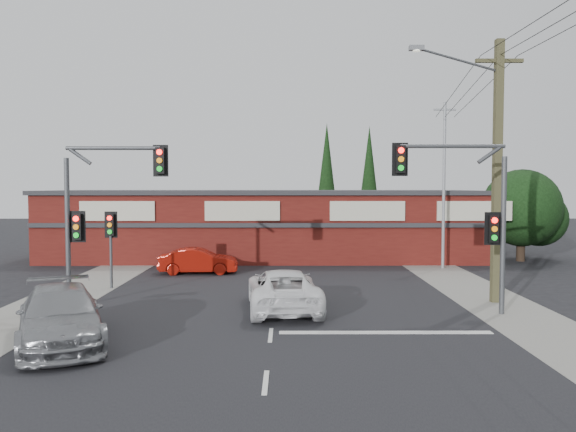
{
  "coord_description": "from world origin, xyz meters",
  "views": [
    {
      "loc": [
        0.48,
        -18.38,
        4.46
      ],
      "look_at": [
        0.53,
        3.0,
        3.34
      ],
      "focal_mm": 35.0,
      "sensor_mm": 36.0,
      "label": 1
    }
  ],
  "objects_px": {
    "white_suv": "(283,290)",
    "shop_building": "(263,223)",
    "silver_suv": "(60,316)",
    "utility_pole": "(494,162)",
    "red_sedan": "(198,261)"
  },
  "relations": [
    {
      "from": "white_suv",
      "to": "shop_building",
      "type": "relative_size",
      "value": 0.19
    },
    {
      "from": "silver_suv",
      "to": "utility_pole",
      "type": "distance_m",
      "value": 16.05
    },
    {
      "from": "silver_suv",
      "to": "red_sedan",
      "type": "distance_m",
      "value": 12.95
    },
    {
      "from": "red_sedan",
      "to": "shop_building",
      "type": "bearing_deg",
      "value": -27.43
    },
    {
      "from": "shop_building",
      "to": "utility_pole",
      "type": "xyz_separation_m",
      "value": [
        9.36,
        -14.0,
        3.26
      ]
    },
    {
      "from": "shop_building",
      "to": "silver_suv",
      "type": "bearing_deg",
      "value": -104.18
    },
    {
      "from": "silver_suv",
      "to": "red_sedan",
      "type": "bearing_deg",
      "value": 58.51
    },
    {
      "from": "silver_suv",
      "to": "white_suv",
      "type": "bearing_deg",
      "value": 11.53
    },
    {
      "from": "white_suv",
      "to": "silver_suv",
      "type": "distance_m",
      "value": 7.67
    },
    {
      "from": "white_suv",
      "to": "utility_pole",
      "type": "height_order",
      "value": "utility_pole"
    },
    {
      "from": "utility_pole",
      "to": "silver_suv",
      "type": "bearing_deg",
      "value": -158.59
    },
    {
      "from": "red_sedan",
      "to": "shop_building",
      "type": "xyz_separation_m",
      "value": [
        3.06,
        6.79,
        1.48
      ]
    },
    {
      "from": "white_suv",
      "to": "red_sedan",
      "type": "xyz_separation_m",
      "value": [
        -4.41,
        8.46,
        -0.08
      ]
    },
    {
      "from": "shop_building",
      "to": "utility_pole",
      "type": "bearing_deg",
      "value": -56.24
    },
    {
      "from": "red_sedan",
      "to": "utility_pole",
      "type": "distance_m",
      "value": 15.11
    }
  ]
}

